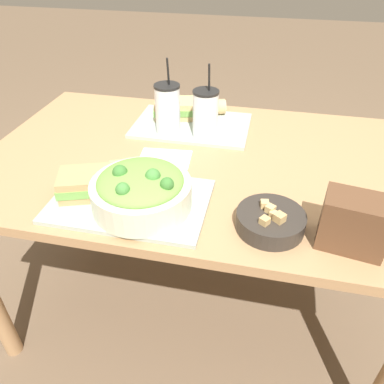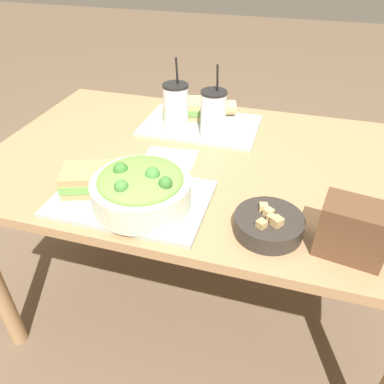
% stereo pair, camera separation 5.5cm
% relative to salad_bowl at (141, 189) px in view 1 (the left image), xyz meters
% --- Properties ---
extents(ground_plane, '(12.00, 12.00, 0.00)m').
position_rel_salad_bowl_xyz_m(ground_plane, '(0.09, 0.29, -0.78)').
color(ground_plane, brown).
extents(dining_table, '(1.39, 0.87, 0.72)m').
position_rel_salad_bowl_xyz_m(dining_table, '(0.09, 0.29, -0.16)').
color(dining_table, '#A37A51').
rests_on(dining_table, ground_plane).
extents(tray_near, '(0.42, 0.28, 0.01)m').
position_rel_salad_bowl_xyz_m(tray_near, '(-0.04, 0.02, -0.06)').
color(tray_near, '#99A89E').
rests_on(tray_near, dining_table).
extents(tray_far, '(0.42, 0.28, 0.01)m').
position_rel_salad_bowl_xyz_m(tray_far, '(0.02, 0.51, -0.06)').
color(tray_far, '#99A89E').
rests_on(tray_far, dining_table).
extents(salad_bowl, '(0.26, 0.26, 0.12)m').
position_rel_salad_bowl_xyz_m(salad_bowl, '(0.00, 0.00, 0.00)').
color(salad_bowl, beige).
rests_on(salad_bowl, tray_near).
extents(soup_bowl, '(0.17, 0.17, 0.07)m').
position_rel_salad_bowl_xyz_m(soup_bowl, '(0.33, -0.01, -0.04)').
color(soup_bowl, '#2D2823').
rests_on(soup_bowl, dining_table).
extents(sandwich_near, '(0.18, 0.15, 0.06)m').
position_rel_salad_bowl_xyz_m(sandwich_near, '(-0.16, 0.02, -0.02)').
color(sandwich_near, tan).
rests_on(sandwich_near, tray_near).
extents(baguette_near, '(0.12, 0.09, 0.06)m').
position_rel_salad_bowl_xyz_m(baguette_near, '(-0.08, 0.13, -0.02)').
color(baguette_near, tan).
rests_on(baguette_near, tray_near).
extents(sandwich_far, '(0.18, 0.14, 0.06)m').
position_rel_salad_bowl_xyz_m(sandwich_far, '(-0.06, 0.56, -0.02)').
color(sandwich_far, tan).
rests_on(sandwich_far, tray_far).
extents(baguette_far, '(0.10, 0.08, 0.06)m').
position_rel_salad_bowl_xyz_m(baguette_far, '(0.09, 0.61, -0.02)').
color(baguette_far, tan).
rests_on(baguette_far, tray_far).
extents(drink_cup_dark, '(0.09, 0.09, 0.26)m').
position_rel_salad_bowl_xyz_m(drink_cup_dark, '(-0.05, 0.43, 0.03)').
color(drink_cup_dark, silver).
rests_on(drink_cup_dark, tray_far).
extents(drink_cup_red, '(0.09, 0.09, 0.25)m').
position_rel_salad_bowl_xyz_m(drink_cup_red, '(0.09, 0.43, 0.02)').
color(drink_cup_red, silver).
rests_on(drink_cup_red, tray_far).
extents(chip_bag, '(0.16, 0.12, 0.13)m').
position_rel_salad_bowl_xyz_m(chip_bag, '(0.52, -0.02, 0.00)').
color(chip_bag, brown).
rests_on(chip_bag, dining_table).
extents(napkin_folded, '(0.17, 0.13, 0.00)m').
position_rel_salad_bowl_xyz_m(napkin_folded, '(-0.01, 0.26, -0.06)').
color(napkin_folded, white).
rests_on(napkin_folded, dining_table).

